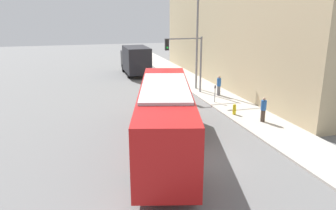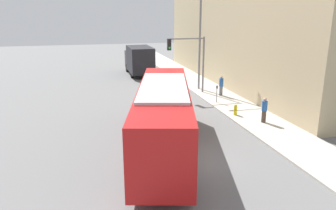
{
  "view_description": "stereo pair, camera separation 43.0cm",
  "coord_description": "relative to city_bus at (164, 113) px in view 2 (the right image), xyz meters",
  "views": [
    {
      "loc": [
        -4.97,
        -13.29,
        6.81
      ],
      "look_at": [
        0.14,
        4.77,
        1.46
      ],
      "focal_mm": 35.0,
      "sensor_mm": 36.0,
      "label": 1
    },
    {
      "loc": [
        -4.55,
        -13.4,
        6.81
      ],
      "look_at": [
        0.14,
        4.77,
        1.46
      ],
      "focal_mm": 35.0,
      "sensor_mm": 36.0,
      "label": 2
    }
  ],
  "objects": [
    {
      "name": "ground_plane",
      "position": [
        0.86,
        -1.77,
        -1.95
      ],
      "size": [
        120.0,
        120.0,
        0.0
      ],
      "primitive_type": "plane",
      "color": "slate"
    },
    {
      "name": "sidewalk",
      "position": [
        6.97,
        18.23,
        -1.89
      ],
      "size": [
        3.21,
        70.0,
        0.12
      ],
      "color": "#B7B2A8",
      "rests_on": "ground_plane"
    },
    {
      "name": "fire_hydrant",
      "position": [
        5.96,
        4.07,
        -1.47
      ],
      "size": [
        0.23,
        0.31,
        0.72
      ],
      "color": "gold",
      "rests_on": "sidewalk"
    },
    {
      "name": "street_lamp",
      "position": [
        5.84,
        12.11,
        2.87
      ],
      "size": [
        2.95,
        0.28,
        7.92
      ],
      "color": "slate",
      "rests_on": "sidewalk"
    },
    {
      "name": "pedestrian_mid_block",
      "position": [
        7.01,
        2.22,
        -1.03
      ],
      "size": [
        0.34,
        0.34,
        1.58
      ],
      "color": "#47382D",
      "rests_on": "sidewalk"
    },
    {
      "name": "traffic_light_pole",
      "position": [
        4.92,
        10.82,
        1.44
      ],
      "size": [
        3.28,
        0.35,
        4.72
      ],
      "color": "slate",
      "rests_on": "sidewalk"
    },
    {
      "name": "building_facade",
      "position": [
        11.58,
        14.11,
        4.19
      ],
      "size": [
        6.0,
        29.78,
        12.29
      ],
      "color": "tan",
      "rests_on": "ground_plane"
    },
    {
      "name": "city_bus",
      "position": [
        0.0,
        0.0,
        0.0
      ],
      "size": [
        5.32,
        11.9,
        3.37
      ],
      "rotation": [
        0.0,
        0.0,
        -0.26
      ],
      "color": "red",
      "rests_on": "ground_plane"
    },
    {
      "name": "delivery_truck",
      "position": [
        2.25,
        20.78,
        -0.24
      ],
      "size": [
        2.41,
        6.62,
        3.18
      ],
      "color": "black",
      "rests_on": "ground_plane"
    },
    {
      "name": "parking_meter",
      "position": [
        5.96,
        7.34,
        -0.94
      ],
      "size": [
        0.14,
        0.14,
        1.31
      ],
      "color": "slate",
      "rests_on": "sidewalk"
    },
    {
      "name": "pedestrian_near_corner",
      "position": [
        7.14,
        9.25,
        -1.0
      ],
      "size": [
        0.34,
        0.34,
        1.64
      ],
      "color": "slate",
      "rests_on": "sidewalk"
    }
  ]
}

